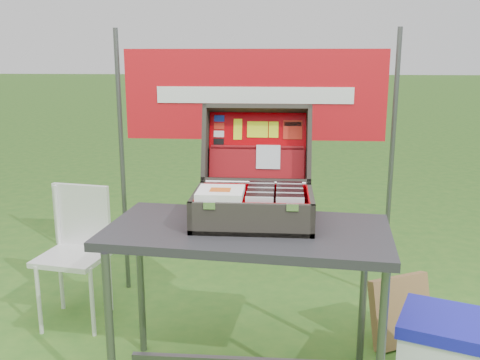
# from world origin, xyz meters

# --- Properties ---
(table) EXTENTS (1.32, 0.75, 0.79)m
(table) POSITION_xyz_m (0.03, 0.07, 0.39)
(table) COLOR #29292C
(table) RESTS_ON ground
(table_top) EXTENTS (1.32, 0.75, 0.04)m
(table_top) POSITION_xyz_m (0.03, 0.07, 0.77)
(table_top) COLOR #29292C
(table_top) RESTS_ON ground
(table_leg_fl) EXTENTS (0.04, 0.04, 0.75)m
(table_leg_fl) POSITION_xyz_m (-0.54, -0.18, 0.37)
(table_leg_fl) COLOR #59595B
(table_leg_fl) RESTS_ON ground
(table_leg_fr) EXTENTS (0.04, 0.04, 0.75)m
(table_leg_fr) POSITION_xyz_m (0.60, -0.18, 0.37)
(table_leg_fr) COLOR #59595B
(table_leg_fr) RESTS_ON ground
(table_leg_bl) EXTENTS (0.04, 0.04, 0.75)m
(table_leg_bl) POSITION_xyz_m (-0.54, 0.33, 0.37)
(table_leg_bl) COLOR #59595B
(table_leg_bl) RESTS_ON ground
(table_leg_br) EXTENTS (0.04, 0.04, 0.75)m
(table_leg_br) POSITION_xyz_m (0.60, 0.33, 0.37)
(table_leg_br) COLOR #59595B
(table_leg_br) RESTS_ON ground
(suitcase) EXTENTS (0.54, 0.55, 0.50)m
(suitcase) POSITION_xyz_m (0.05, 0.20, 1.04)
(suitcase) COLOR #3E3930
(suitcase) RESTS_ON table
(suitcase_base_bottom) EXTENTS (0.54, 0.39, 0.02)m
(suitcase_base_bottom) POSITION_xyz_m (0.05, 0.14, 0.80)
(suitcase_base_bottom) COLOR #3E3930
(suitcase_base_bottom) RESTS_ON table_top
(suitcase_base_wall_front) EXTENTS (0.54, 0.02, 0.15)m
(suitcase_base_wall_front) POSITION_xyz_m (0.05, -0.04, 0.86)
(suitcase_base_wall_front) COLOR #3E3930
(suitcase_base_wall_front) RESTS_ON table_top
(suitcase_base_wall_back) EXTENTS (0.54, 0.02, 0.15)m
(suitcase_base_wall_back) POSITION_xyz_m (0.05, 0.32, 0.86)
(suitcase_base_wall_back) COLOR #3E3930
(suitcase_base_wall_back) RESTS_ON table_top
(suitcase_base_wall_left) EXTENTS (0.02, 0.39, 0.15)m
(suitcase_base_wall_left) POSITION_xyz_m (-0.21, 0.14, 0.86)
(suitcase_base_wall_left) COLOR #3E3930
(suitcase_base_wall_left) RESTS_ON table_top
(suitcase_base_wall_right) EXTENTS (0.02, 0.39, 0.15)m
(suitcase_base_wall_right) POSITION_xyz_m (0.31, 0.14, 0.86)
(suitcase_base_wall_right) COLOR #3E3930
(suitcase_base_wall_right) RESTS_ON table_top
(suitcase_liner_floor) EXTENTS (0.50, 0.34, 0.01)m
(suitcase_liner_floor) POSITION_xyz_m (0.05, 0.14, 0.81)
(suitcase_liner_floor) COLOR #C20002
(suitcase_liner_floor) RESTS_ON suitcase_base_bottom
(suitcase_latch_left) EXTENTS (0.05, 0.01, 0.03)m
(suitcase_latch_left) POSITION_xyz_m (-0.13, -0.05, 0.92)
(suitcase_latch_left) COLOR silver
(suitcase_latch_left) RESTS_ON suitcase_base_wall_front
(suitcase_latch_right) EXTENTS (0.05, 0.01, 0.03)m
(suitcase_latch_right) POSITION_xyz_m (0.22, -0.05, 0.92)
(suitcase_latch_right) COLOR silver
(suitcase_latch_right) RESTS_ON suitcase_base_wall_front
(suitcase_hinge) EXTENTS (0.49, 0.02, 0.02)m
(suitcase_hinge) POSITION_xyz_m (0.05, 0.33, 0.93)
(suitcase_hinge) COLOR silver
(suitcase_hinge) RESTS_ON suitcase_base_wall_back
(suitcase_lid_back) EXTENTS (0.54, 0.12, 0.38)m
(suitcase_lid_back) POSITION_xyz_m (0.05, 0.51, 1.08)
(suitcase_lid_back) COLOR #3E3930
(suitcase_lid_back) RESTS_ON suitcase_base_wall_back
(suitcase_lid_rim_far) EXTENTS (0.54, 0.15, 0.06)m
(suitcase_lid_rim_far) POSITION_xyz_m (0.05, 0.50, 1.28)
(suitcase_lid_rim_far) COLOR #3E3930
(suitcase_lid_rim_far) RESTS_ON suitcase_lid_back
(suitcase_lid_rim_near) EXTENTS (0.54, 0.15, 0.06)m
(suitcase_lid_rim_near) POSITION_xyz_m (0.05, 0.41, 0.92)
(suitcase_lid_rim_near) COLOR #3E3930
(suitcase_lid_rim_near) RESTS_ON suitcase_lid_back
(suitcase_lid_rim_left) EXTENTS (0.02, 0.24, 0.41)m
(suitcase_lid_rim_left) POSITION_xyz_m (-0.21, 0.45, 1.10)
(suitcase_lid_rim_left) COLOR #3E3930
(suitcase_lid_rim_left) RESTS_ON suitcase_lid_back
(suitcase_lid_rim_right) EXTENTS (0.02, 0.24, 0.41)m
(suitcase_lid_rim_right) POSITION_xyz_m (0.31, 0.45, 1.10)
(suitcase_lid_rim_right) COLOR #3E3930
(suitcase_lid_rim_right) RESTS_ON suitcase_lid_back
(suitcase_lid_liner) EXTENTS (0.50, 0.10, 0.33)m
(suitcase_lid_liner) POSITION_xyz_m (0.05, 0.50, 1.09)
(suitcase_lid_liner) COLOR #C20002
(suitcase_lid_liner) RESTS_ON suitcase_lid_back
(suitcase_liner_wall_front) EXTENTS (0.50, 0.01, 0.12)m
(suitcase_liner_wall_front) POSITION_xyz_m (0.05, -0.03, 0.87)
(suitcase_liner_wall_front) COLOR #C20002
(suitcase_liner_wall_front) RESTS_ON suitcase_base_bottom
(suitcase_liner_wall_back) EXTENTS (0.50, 0.01, 0.12)m
(suitcase_liner_wall_back) POSITION_xyz_m (0.05, 0.31, 0.87)
(suitcase_liner_wall_back) COLOR #C20002
(suitcase_liner_wall_back) RESTS_ON suitcase_base_bottom
(suitcase_liner_wall_left) EXTENTS (0.01, 0.34, 0.12)m
(suitcase_liner_wall_left) POSITION_xyz_m (-0.20, 0.14, 0.87)
(suitcase_liner_wall_left) COLOR #C20002
(suitcase_liner_wall_left) RESTS_ON suitcase_base_bottom
(suitcase_liner_wall_right) EXTENTS (0.01, 0.34, 0.12)m
(suitcase_liner_wall_right) POSITION_xyz_m (0.29, 0.14, 0.87)
(suitcase_liner_wall_right) COLOR #C20002
(suitcase_liner_wall_right) RESTS_ON suitcase_base_bottom
(suitcase_lid_pocket) EXTENTS (0.48, 0.07, 0.16)m
(suitcase_lid_pocket) POSITION_xyz_m (0.05, 0.46, 1.01)
(suitcase_lid_pocket) COLOR maroon
(suitcase_lid_pocket) RESTS_ON suitcase_lid_liner
(suitcase_pocket_edge) EXTENTS (0.47, 0.02, 0.02)m
(suitcase_pocket_edge) POSITION_xyz_m (0.05, 0.47, 1.08)
(suitcase_pocket_edge) COLOR maroon
(suitcase_pocket_edge) RESTS_ON suitcase_lid_pocket
(suitcase_pocket_cd) EXTENTS (0.12, 0.04, 0.12)m
(suitcase_pocket_cd) POSITION_xyz_m (0.11, 0.45, 1.04)
(suitcase_pocket_cd) COLOR silver
(suitcase_pocket_cd) RESTS_ON suitcase_lid_pocket
(lid_sticker_cc_a) EXTENTS (0.05, 0.01, 0.03)m
(lid_sticker_cc_a) POSITION_xyz_m (-0.15, 0.53, 1.22)
(lid_sticker_cc_a) COLOR #1933B2
(lid_sticker_cc_a) RESTS_ON suitcase_lid_liner
(lid_sticker_cc_b) EXTENTS (0.05, 0.01, 0.03)m
(lid_sticker_cc_b) POSITION_xyz_m (-0.15, 0.52, 1.18)
(lid_sticker_cc_b) COLOR red
(lid_sticker_cc_b) RESTS_ON suitcase_lid_liner
(lid_sticker_cc_c) EXTENTS (0.05, 0.01, 0.03)m
(lid_sticker_cc_c) POSITION_xyz_m (-0.15, 0.51, 1.14)
(lid_sticker_cc_c) COLOR white
(lid_sticker_cc_c) RESTS_ON suitcase_lid_liner
(lid_sticker_cc_d) EXTENTS (0.05, 0.01, 0.03)m
(lid_sticker_cc_d) POSITION_xyz_m (-0.15, 0.50, 1.11)
(lid_sticker_cc_d) COLOR black
(lid_sticker_cc_d) RESTS_ON suitcase_lid_liner
(lid_card_neon_tall) EXTENTS (0.04, 0.03, 0.10)m
(lid_card_neon_tall) POSITION_xyz_m (-0.05, 0.52, 1.17)
(lid_card_neon_tall) COLOR #DFF018
(lid_card_neon_tall) RESTS_ON suitcase_lid_liner
(lid_card_neon_main) EXTENTS (0.11, 0.02, 0.08)m
(lid_card_neon_main) POSITION_xyz_m (0.05, 0.52, 1.17)
(lid_card_neon_main) COLOR #DFF018
(lid_card_neon_main) RESTS_ON suitcase_lid_liner
(lid_card_neon_small) EXTENTS (0.05, 0.02, 0.08)m
(lid_card_neon_small) POSITION_xyz_m (0.13, 0.52, 1.17)
(lid_card_neon_small) COLOR #DFF018
(lid_card_neon_small) RESTS_ON suitcase_lid_liner
(lid_sticker_band) EXTENTS (0.10, 0.03, 0.09)m
(lid_sticker_band) POSITION_xyz_m (0.23, 0.52, 1.17)
(lid_sticker_band) COLOR red
(lid_sticker_band) RESTS_ON suitcase_lid_liner
(lid_sticker_band_bar) EXTENTS (0.09, 0.01, 0.02)m
(lid_sticker_band_bar) POSITION_xyz_m (0.23, 0.53, 1.20)
(lid_sticker_band_bar) COLOR black
(lid_sticker_band_bar) RESTS_ON suitcase_lid_liner
(cd_left_0) EXTENTS (0.12, 0.01, 0.14)m
(cd_left_0) POSITION_xyz_m (0.08, -0.01, 0.88)
(cd_left_0) COLOR silver
(cd_left_0) RESTS_ON suitcase_liner_floor
(cd_left_1) EXTENTS (0.12, 0.01, 0.14)m
(cd_left_1) POSITION_xyz_m (0.08, 0.01, 0.88)
(cd_left_1) COLOR black
(cd_left_1) RESTS_ON suitcase_liner_floor
(cd_left_2) EXTENTS (0.12, 0.01, 0.14)m
(cd_left_2) POSITION_xyz_m (0.08, 0.03, 0.88)
(cd_left_2) COLOR black
(cd_left_2) RESTS_ON suitcase_liner_floor
(cd_left_3) EXTENTS (0.12, 0.01, 0.14)m
(cd_left_3) POSITION_xyz_m (0.08, 0.06, 0.88)
(cd_left_3) COLOR black
(cd_left_3) RESTS_ON suitcase_liner_floor
(cd_left_4) EXTENTS (0.12, 0.01, 0.14)m
(cd_left_4) POSITION_xyz_m (0.08, 0.08, 0.88)
(cd_left_4) COLOR silver
(cd_left_4) RESTS_ON suitcase_liner_floor
(cd_left_5) EXTENTS (0.12, 0.01, 0.14)m
(cd_left_5) POSITION_xyz_m (0.08, 0.10, 0.88)
(cd_left_5) COLOR black
(cd_left_5) RESTS_ON suitcase_liner_floor
(cd_left_6) EXTENTS (0.12, 0.01, 0.14)m
(cd_left_6) POSITION_xyz_m (0.08, 0.12, 0.88)
(cd_left_6) COLOR black
(cd_left_6) RESTS_ON suitcase_liner_floor
(cd_left_7) EXTENTS (0.12, 0.01, 0.14)m
(cd_left_7) POSITION_xyz_m (0.08, 0.14, 0.88)
(cd_left_7) COLOR black
(cd_left_7) RESTS_ON suitcase_liner_floor
(cd_left_8) EXTENTS (0.12, 0.01, 0.14)m
(cd_left_8) POSITION_xyz_m (0.08, 0.16, 0.88)
(cd_left_8) COLOR silver
(cd_left_8) RESTS_ON suitcase_liner_floor
(cd_left_9) EXTENTS (0.12, 0.01, 0.14)m
(cd_left_9) POSITION_xyz_m (0.08, 0.18, 0.88)
(cd_left_9) COLOR black
(cd_left_9) RESTS_ON suitcase_liner_floor
(cd_left_10) EXTENTS (0.12, 0.01, 0.14)m
(cd_left_10) POSITION_xyz_m (0.08, 0.20, 0.88)
(cd_left_10) COLOR black
(cd_left_10) RESTS_ON suitcase_liner_floor
(cd_left_11) EXTENTS (0.12, 0.01, 0.14)m
(cd_left_11) POSITION_xyz_m (0.08, 0.23, 0.88)
(cd_left_11) COLOR black
(cd_left_11) RESTS_ON suitcase_liner_floor
(cd_left_12) EXTENTS (0.12, 0.01, 0.14)m
(cd_left_12) POSITION_xyz_m (0.08, 0.25, 0.88)
(cd_left_12) COLOR silver
(cd_left_12) RESTS_ON suitcase_liner_floor
(cd_left_13) EXTENTS (0.12, 0.01, 0.14)m
(cd_left_13) POSITION_xyz_m (0.08, 0.27, 0.88)
(cd_left_13) COLOR black
(cd_left_13) RESTS_ON suitcase_liner_floor
(cd_left_14) EXTENTS (0.12, 0.01, 0.14)m
(cd_left_14) POSITION_xyz_m (0.08, 0.29, 0.88)
(cd_left_14) COLOR black
(cd_left_14) RESTS_ON suitcase_liner_floor
(cd_right_0) EXTENTS (0.12, 0.01, 0.14)m
(cd_right_0) POSITION_xyz_m (0.21, -0.01, 0.88)
(cd_right_0) COLOR silver
(cd_right_0) RESTS_ON suitcase_liner_floor
(cd_right_1) EXTENTS (0.12, 0.01, 0.14)m
(cd_right_1) POSITION_xyz_m (0.21, 0.01, 0.88)
(cd_right_1) COLOR black
(cd_right_1) RESTS_ON suitcase_liner_floor
(cd_right_2) EXTENTS (0.12, 0.01, 0.14)m
(cd_right_2) POSITION_xyz_m (0.21, 0.03, 0.88)
(cd_right_2) COLOR black
(cd_right_2) RESTS_ON suitcase_liner_floor
(cd_right_3) EXTENTS (0.12, 0.01, 0.14)m
(cd_right_3) POSITION_xyz_m (0.21, 0.06, 0.88)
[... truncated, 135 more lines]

